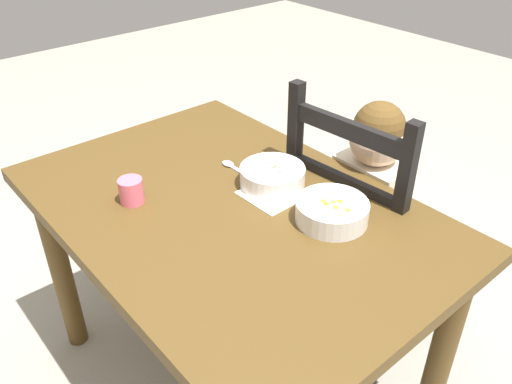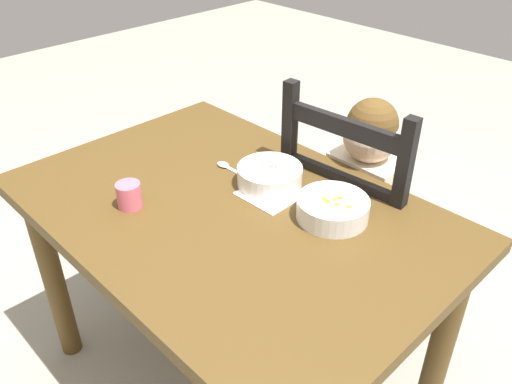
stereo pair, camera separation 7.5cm
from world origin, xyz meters
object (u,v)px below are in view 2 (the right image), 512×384
object	(u,v)px
bowl_of_peas	(270,175)
spoon	(228,167)
dining_table	(230,239)
bowl_of_carrots	(333,208)
drinking_cup	(129,195)
child_figure	(358,195)
dining_chair	(355,235)

from	to	relation	value
bowl_of_peas	spoon	world-z (taller)	bowl_of_peas
dining_table	spoon	size ratio (longest dim) A/B	8.84
bowl_of_carrots	drinking_cup	bearing A→B (deg)	-139.83
child_figure	bowl_of_carrots	size ratio (longest dim) A/B	5.00
bowl_of_peas	bowl_of_carrots	world-z (taller)	bowl_of_peas
bowl_of_carrots	spoon	world-z (taller)	bowl_of_carrots
dining_chair	bowl_of_carrots	distance (m)	0.44
child_figure	drinking_cup	size ratio (longest dim) A/B	13.38
spoon	child_figure	bearing A→B (deg)	49.95
dining_chair	bowl_of_peas	world-z (taller)	dining_chair
dining_table	spoon	world-z (taller)	spoon
bowl_of_carrots	bowl_of_peas	bearing A→B (deg)	179.99
bowl_of_peas	dining_chair	bearing A→B (deg)	67.92
child_figure	drinking_cup	world-z (taller)	child_figure
bowl_of_peas	drinking_cup	bearing A→B (deg)	-117.75
dining_table	child_figure	bearing A→B (deg)	75.77
dining_chair	spoon	size ratio (longest dim) A/B	7.30
dining_table	drinking_cup	size ratio (longest dim) A/B	17.16
bowl_of_peas	bowl_of_carrots	bearing A→B (deg)	-0.01
dining_chair	spoon	distance (m)	0.51
dining_chair	drinking_cup	size ratio (longest dim) A/B	14.16
drinking_cup	spoon	bearing A→B (deg)	84.53
child_figure	spoon	world-z (taller)	child_figure
child_figure	spoon	bearing A→B (deg)	-130.05
dining_table	bowl_of_peas	distance (m)	0.22
bowl_of_carrots	spoon	xyz separation A→B (m)	(-0.38, -0.03, -0.03)
drinking_cup	child_figure	bearing A→B (deg)	65.04
dining_table	bowl_of_peas	xyz separation A→B (m)	(-0.00, 0.16, 0.15)
dining_chair	bowl_of_peas	bearing A→B (deg)	-112.08
dining_chair	drinking_cup	bearing A→B (deg)	-115.22
bowl_of_carrots	drinking_cup	distance (m)	0.54
bowl_of_peas	dining_table	bearing A→B (deg)	-89.72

